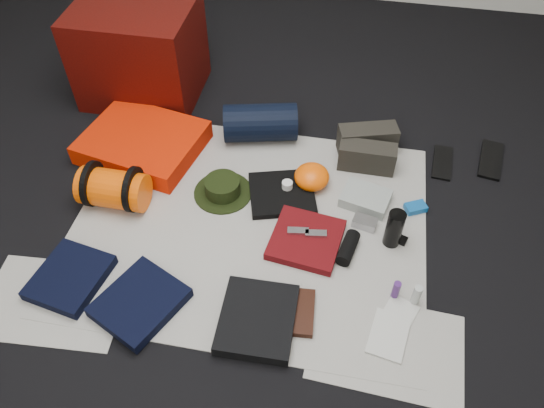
% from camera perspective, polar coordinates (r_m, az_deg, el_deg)
% --- Properties ---
extents(floor, '(4.50, 4.50, 0.02)m').
position_cam_1_polar(floor, '(2.46, -2.43, -2.34)').
color(floor, black).
rests_on(floor, ground).
extents(newspaper_mat, '(1.60, 1.30, 0.01)m').
position_cam_1_polar(newspaper_mat, '(2.45, -2.44, -2.14)').
color(newspaper_mat, beige).
rests_on(newspaper_mat, floor).
extents(newspaper_sheet_front_left, '(0.61, 0.44, 0.00)m').
position_cam_1_polar(newspaper_sheet_front_left, '(2.38, -22.37, -9.63)').
color(newspaper_sheet_front_left, beige).
rests_on(newspaper_sheet_front_left, floor).
extents(newspaper_sheet_front_right, '(0.60, 0.43, 0.00)m').
position_cam_1_polar(newspaper_sheet_front_right, '(2.16, 12.24, -14.74)').
color(newspaper_sheet_front_right, beige).
rests_on(newspaper_sheet_front_right, floor).
extents(red_cabinet, '(0.63, 0.53, 0.53)m').
position_cam_1_polar(red_cabinet, '(3.14, -14.04, 15.64)').
color(red_cabinet, '#450805').
rests_on(red_cabinet, floor).
extents(sleeping_pad, '(0.65, 0.57, 0.10)m').
position_cam_1_polar(sleeping_pad, '(2.84, -13.73, 6.47)').
color(sleeping_pad, red).
rests_on(sleeping_pad, newspaper_mat).
extents(stuff_sack, '(0.31, 0.19, 0.18)m').
position_cam_1_polar(stuff_sack, '(2.57, -16.66, 1.56)').
color(stuff_sack, '#FE5704').
rests_on(stuff_sack, newspaper_mat).
extents(sack_strap_left, '(0.02, 0.22, 0.22)m').
position_cam_1_polar(sack_strap_left, '(2.60, -18.74, 2.10)').
color(sack_strap_left, black).
rests_on(sack_strap_left, newspaper_mat).
extents(sack_strap_right, '(0.02, 0.22, 0.22)m').
position_cam_1_polar(sack_strap_right, '(2.52, -14.68, 1.54)').
color(sack_strap_right, black).
rests_on(sack_strap_right, newspaper_mat).
extents(navy_duffel, '(0.42, 0.28, 0.20)m').
position_cam_1_polar(navy_duffel, '(2.80, -1.26, 8.74)').
color(navy_duffel, black).
rests_on(navy_duffel, newspaper_mat).
extents(boonie_brim, '(0.33, 0.33, 0.01)m').
position_cam_1_polar(boonie_brim, '(2.58, -5.29, 1.25)').
color(boonie_brim, black).
rests_on(boonie_brim, newspaper_mat).
extents(boonie_crown, '(0.17, 0.17, 0.07)m').
position_cam_1_polar(boonie_crown, '(2.55, -5.35, 1.89)').
color(boonie_crown, black).
rests_on(boonie_crown, boonie_brim).
extents(hiking_boot_left, '(0.28, 0.11, 0.14)m').
position_cam_1_polar(hiking_boot_left, '(2.69, 10.18, 5.00)').
color(hiking_boot_left, '#2A2720').
rests_on(hiking_boot_left, newspaper_mat).
extents(hiking_boot_right, '(0.32, 0.19, 0.15)m').
position_cam_1_polar(hiking_boot_right, '(2.78, 10.21, 6.85)').
color(hiking_boot_right, '#2A2720').
rests_on(hiking_boot_right, newspaper_mat).
extents(flip_flop_left, '(0.11, 0.25, 0.01)m').
position_cam_1_polar(flip_flop_left, '(2.86, 17.84, 4.27)').
color(flip_flop_left, black).
rests_on(flip_flop_left, floor).
extents(flip_flop_right, '(0.15, 0.30, 0.02)m').
position_cam_1_polar(flip_flop_right, '(2.96, 22.47, 4.42)').
color(flip_flop_right, black).
rests_on(flip_flop_right, floor).
extents(trousers_navy_a, '(0.32, 0.35, 0.05)m').
position_cam_1_polar(trousers_navy_a, '(2.39, -20.90, -7.37)').
color(trousers_navy_a, black).
rests_on(trousers_navy_a, newspaper_mat).
extents(trousers_navy_b, '(0.40, 0.42, 0.05)m').
position_cam_1_polar(trousers_navy_b, '(2.24, -14.02, -10.23)').
color(trousers_navy_b, black).
rests_on(trousers_navy_b, newspaper_mat).
extents(trousers_charcoal, '(0.30, 0.34, 0.05)m').
position_cam_1_polar(trousers_charcoal, '(2.13, -1.58, -12.28)').
color(trousers_charcoal, black).
rests_on(trousers_charcoal, newspaper_mat).
extents(black_tshirt, '(0.37, 0.36, 0.03)m').
position_cam_1_polar(black_tshirt, '(2.55, 1.08, 1.14)').
color(black_tshirt, black).
rests_on(black_tshirt, newspaper_mat).
extents(red_shirt, '(0.34, 0.34, 0.04)m').
position_cam_1_polar(red_shirt, '(2.36, 3.69, -3.83)').
color(red_shirt, '#59090C').
rests_on(red_shirt, newspaper_mat).
extents(orange_stuff_sack, '(0.18, 0.18, 0.11)m').
position_cam_1_polar(orange_stuff_sack, '(2.58, 4.30, 2.94)').
color(orange_stuff_sack, '#FE5704').
rests_on(orange_stuff_sack, newspaper_mat).
extents(first_aid_pouch, '(0.25, 0.21, 0.05)m').
position_cam_1_polar(first_aid_pouch, '(2.55, 10.03, 0.61)').
color(first_aid_pouch, gray).
rests_on(first_aid_pouch, newspaper_mat).
extents(water_bottle, '(0.09, 0.09, 0.19)m').
position_cam_1_polar(water_bottle, '(2.36, 13.01, -2.60)').
color(water_bottle, black).
rests_on(water_bottle, newspaper_mat).
extents(speaker, '(0.10, 0.18, 0.06)m').
position_cam_1_polar(speaker, '(2.34, 8.17, -4.69)').
color(speaker, black).
rests_on(speaker, newspaper_mat).
extents(compact_camera, '(0.12, 0.09, 0.04)m').
position_cam_1_polar(compact_camera, '(2.46, 9.94, -1.97)').
color(compact_camera, '#A9A9AD').
rests_on(compact_camera, newspaper_mat).
extents(cyan_case, '(0.11, 0.10, 0.03)m').
position_cam_1_polar(cyan_case, '(2.58, 15.19, -0.37)').
color(cyan_case, '#10569E').
rests_on(cyan_case, newspaper_mat).
extents(toiletry_purple, '(0.04, 0.04, 0.09)m').
position_cam_1_polar(toiletry_purple, '(2.23, 13.19, -8.99)').
color(toiletry_purple, '#49216A').
rests_on(toiletry_purple, newspaper_mat).
extents(toiletry_clear, '(0.04, 0.04, 0.10)m').
position_cam_1_polar(toiletry_clear, '(2.23, 15.28, -9.43)').
color(toiletry_clear, '#B0B5B0').
rests_on(toiletry_clear, newspaper_mat).
extents(paperback_book, '(0.15, 0.22, 0.03)m').
position_cam_1_polar(paperback_book, '(2.16, 2.72, -11.51)').
color(paperback_book, black).
rests_on(paperback_book, newspaper_mat).
extents(map_booklet, '(0.17, 0.23, 0.01)m').
position_cam_1_polar(map_booklet, '(2.17, 12.43, -13.60)').
color(map_booklet, beige).
rests_on(map_booklet, newspaper_mat).
extents(map_printout, '(0.17, 0.19, 0.01)m').
position_cam_1_polar(map_printout, '(2.23, 13.46, -11.48)').
color(map_printout, beige).
rests_on(map_printout, newspaper_mat).
extents(sunglasses, '(0.11, 0.07, 0.02)m').
position_cam_1_polar(sunglasses, '(2.44, 13.20, -3.52)').
color(sunglasses, black).
rests_on(sunglasses, newspaper_mat).
extents(key_cluster, '(0.09, 0.09, 0.01)m').
position_cam_1_polar(key_cluster, '(2.37, -21.81, -9.26)').
color(key_cluster, '#A9A9AD').
rests_on(key_cluster, newspaper_mat).
extents(tape_roll, '(0.05, 0.05, 0.03)m').
position_cam_1_polar(tape_roll, '(2.54, 1.65, 2.06)').
color(tape_roll, silver).
rests_on(tape_roll, black_tshirt).
extents(energy_bar_a, '(0.10, 0.05, 0.01)m').
position_cam_1_polar(energy_bar_a, '(2.36, 2.83, -2.91)').
color(energy_bar_a, '#A9A9AD').
rests_on(energy_bar_a, red_shirt).
extents(energy_bar_b, '(0.10, 0.05, 0.01)m').
position_cam_1_polar(energy_bar_b, '(2.35, 4.75, -3.19)').
color(energy_bar_b, '#A9A9AD').
rests_on(energy_bar_b, red_shirt).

